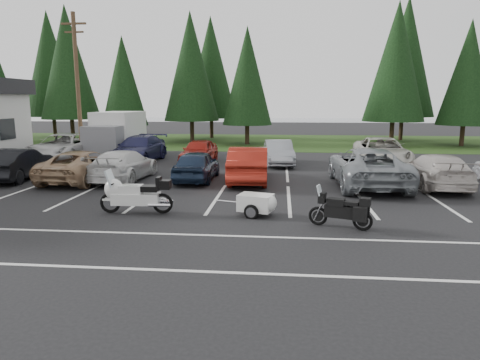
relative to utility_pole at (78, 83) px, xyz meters
name	(u,v)px	position (x,y,z in m)	size (l,w,h in m)	color
ground	(199,204)	(10.00, -12.00, -4.70)	(120.00, 120.00, 0.00)	black
grass_strip	(249,141)	(10.00, 12.00, -4.69)	(80.00, 16.00, 0.01)	#1F3310
lake_water	(288,124)	(14.00, 43.00, -4.70)	(70.00, 50.00, 0.02)	slate
utility_pole	(78,83)	(0.00, 0.00, 0.00)	(1.60, 0.26, 9.00)	#473321
box_truck	(114,135)	(2.00, 0.50, -3.25)	(2.40, 5.60, 2.90)	silver
stall_markings	(208,192)	(10.00, -10.00, -4.69)	(32.00, 16.00, 0.01)	silver
conifer_2	(68,62)	(-6.00, 10.80, 2.25)	(5.10, 5.10, 11.89)	#332316
conifer_3	(123,81)	(-0.50, 9.40, 0.57)	(3.87, 3.87, 9.02)	#332316
conifer_4	(191,67)	(5.00, 10.90, 1.83)	(4.80, 4.80, 11.17)	#332316
conifer_5	(247,76)	(10.00, 9.60, 0.93)	(4.14, 4.14, 9.63)	#332316
conifer_6	(396,62)	(22.00, 10.10, 2.01)	(4.93, 4.93, 11.48)	#332316
conifer_7	(468,73)	(27.50, 9.80, 1.11)	(4.27, 4.27, 9.94)	#332316
conifer_back_a	(50,64)	(-10.00, 15.00, 2.49)	(5.28, 5.28, 12.30)	#332316
conifer_back_b	(211,68)	(6.00, 15.50, 2.07)	(4.97, 4.97, 11.58)	#332316
conifer_back_c	(406,57)	(24.00, 14.80, 2.80)	(5.50, 5.50, 12.81)	#332316
car_near_1	(18,164)	(0.71, -7.96, -3.97)	(1.55, 4.44, 1.46)	black
car_near_2	(83,166)	(3.90, -8.00, -4.00)	(2.33, 5.05, 1.40)	#A07E5D
car_near_3	(124,165)	(5.68, -7.66, -4.00)	(1.95, 4.81, 1.40)	silver
car_near_4	(197,165)	(9.04, -7.41, -4.00)	(1.65, 4.11, 1.40)	#172339
car_near_5	(249,164)	(11.43, -7.44, -3.90)	(1.68, 4.83, 1.59)	maroon
car_near_6	(367,167)	(16.57, -7.99, -3.87)	(2.74, 5.95, 1.65)	gray
car_near_7	(436,170)	(19.43, -7.96, -3.99)	(1.99, 4.89, 1.42)	beige
car_far_0	(63,148)	(-0.25, -1.91, -3.87)	(2.74, 5.95, 1.65)	#BDBDBB
car_far_1	(139,149)	(4.38, -1.67, -3.93)	(2.16, 5.32, 1.54)	#1A1B42
car_far_2	(199,151)	(8.10, -2.00, -3.99)	(1.66, 4.14, 1.41)	maroon
car_far_3	(279,153)	(12.74, -2.07, -4.00)	(1.47, 4.22, 1.39)	gray
car_far_4	(381,152)	(18.47, -2.14, -3.90)	(2.65, 5.75, 1.60)	#AEABA0
touring_motorcycle	(136,191)	(8.22, -13.40, -3.97)	(2.63, 0.81, 1.46)	silver
cargo_trailer	(256,205)	(12.10, -13.33, -4.35)	(1.52, 0.85, 0.70)	white
adventure_motorcycle	(340,207)	(14.59, -14.44, -4.08)	(2.03, 0.71, 1.23)	black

